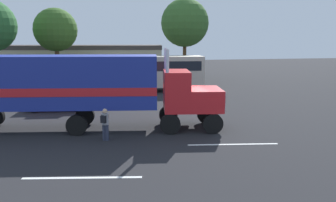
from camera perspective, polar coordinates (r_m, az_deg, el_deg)
name	(u,v)px	position (r m, az deg, el deg)	size (l,w,h in m)	color
ground_plane	(183,128)	(19.07, 2.68, -4.61)	(120.00, 120.00, 0.00)	#232326
lane_stripe_near	(233,144)	(16.38, 11.18, -7.38)	(4.40, 0.16, 0.01)	silver
lane_stripe_mid	(82,178)	(12.82, -14.64, -12.74)	(4.40, 0.16, 0.01)	silver
semi_truck	(81,85)	(18.74, -14.75, 2.65)	(14.38, 4.76, 4.50)	red
person_bystander	(105,123)	(16.76, -10.83, -3.79)	(0.41, 0.48, 1.63)	#2D3347
parked_bus	(146,70)	(31.91, -3.83, 5.33)	(11.15, 3.32, 3.40)	#BFB29E
parked_car	(60,99)	(24.82, -18.24, 0.35)	(4.55, 2.22, 1.57)	maroon
tree_center	(56,30)	(36.42, -18.90, 11.53)	(4.41, 4.41, 8.17)	brown
tree_right	(185,23)	(40.78, 2.93, 13.33)	(5.75, 5.75, 9.82)	brown
building_backdrop	(81,61)	(42.87, -14.80, 6.74)	(20.81, 9.17, 4.28)	#B7AD8C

